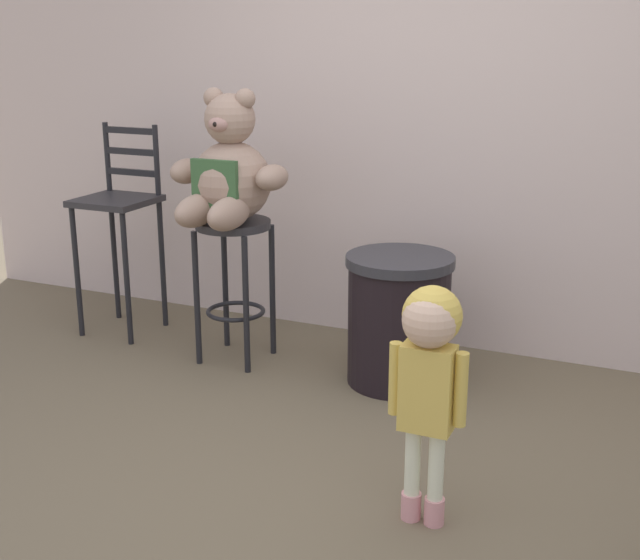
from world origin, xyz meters
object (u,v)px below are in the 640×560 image
(bar_stool_with_teddy, at_px, (234,261))
(child_walking, at_px, (429,355))
(bar_chair_empty, at_px, (120,213))
(trash_bin, at_px, (399,319))
(teddy_bear, at_px, (228,174))

(bar_stool_with_teddy, xyz_separation_m, child_walking, (1.40, -1.10, 0.10))
(bar_chair_empty, bearing_deg, bar_stool_with_teddy, -9.78)
(child_walking, xyz_separation_m, bar_chair_empty, (-2.23, 1.25, 0.06))
(bar_stool_with_teddy, height_order, trash_bin, bar_stool_with_teddy)
(teddy_bear, bearing_deg, bar_stool_with_teddy, 90.00)
(teddy_bear, relative_size, trash_bin, 1.02)
(bar_stool_with_teddy, bearing_deg, child_walking, -38.24)
(teddy_bear, height_order, trash_bin, teddy_bear)
(teddy_bear, relative_size, child_walking, 0.76)
(trash_bin, distance_m, bar_chair_empty, 1.78)
(child_walking, distance_m, bar_chair_empty, 2.56)
(teddy_bear, distance_m, child_walking, 1.80)
(teddy_bear, xyz_separation_m, bar_chair_empty, (-0.83, 0.18, -0.31))
(bar_stool_with_teddy, bearing_deg, teddy_bear, -90.00)
(teddy_bear, bearing_deg, child_walking, -37.40)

